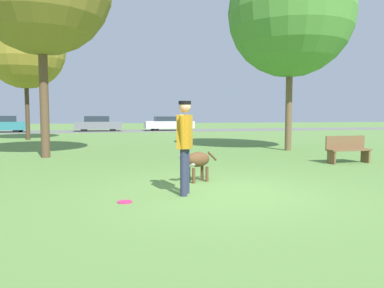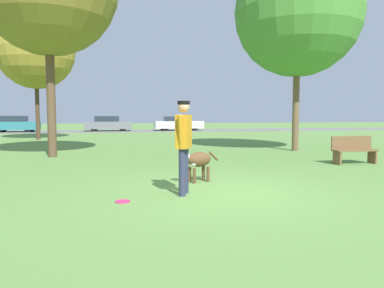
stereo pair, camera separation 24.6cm
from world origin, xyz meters
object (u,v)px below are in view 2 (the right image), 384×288
object	(u,v)px
dog	(197,160)
tree_far_left	(36,50)
person	(184,139)
park_bench	(354,149)
parked_car_teal	(15,124)
frisbee	(123,201)
parked_car_white	(178,123)
parked_car_grey	(108,124)
tree_near_right	(298,13)

from	to	relation	value
dog	tree_far_left	distance (m)	17.77
person	park_bench	distance (m)	6.80
dog	parked_car_teal	size ratio (longest dim) A/B	0.25
frisbee	parked_car_white	bearing A→B (deg)	78.41
dog	tree_far_left	bearing A→B (deg)	-90.70
parked_car_grey	frisbee	bearing A→B (deg)	-88.45
parked_car_grey	tree_near_right	bearing A→B (deg)	-68.94
person	parked_car_teal	size ratio (longest dim) A/B	0.45
person	tree_near_right	distance (m)	10.69
dog	person	bearing A→B (deg)	44.52
parked_car_teal	parked_car_white	bearing A→B (deg)	2.35
parked_car_grey	park_bench	size ratio (longest dim) A/B	2.94
tree_near_right	parked_car_white	world-z (taller)	tree_near_right
tree_far_left	person	bearing A→B (deg)	-71.49
parked_car_teal	parked_car_grey	distance (m)	7.84
parked_car_white	park_bench	distance (m)	24.91
frisbee	parked_car_teal	size ratio (longest dim) A/B	0.07
person	parked_car_grey	xyz separation A→B (m)	(-1.78, 28.27, -0.38)
parked_car_teal	parked_car_grey	bearing A→B (deg)	3.82
tree_far_left	park_bench	bearing A→B (deg)	-49.90
person	parked_car_teal	bearing A→B (deg)	41.65
dog	parked_car_white	world-z (taller)	parked_car_white
person	park_bench	size ratio (longest dim) A/B	1.24
tree_near_right	park_bench	xyz separation A→B (m)	(-0.21, -4.18, -5.15)
frisbee	park_bench	distance (m)	7.96
park_bench	parked_car_white	bearing A→B (deg)	90.45
tree_near_right	parked_car_grey	xyz separation A→B (m)	(-7.89, 20.78, -4.92)
person	dog	world-z (taller)	person
frisbee	parked_car_grey	distance (m)	28.66
dog	tree_near_right	world-z (taller)	tree_near_right
person	tree_far_left	world-z (taller)	tree_far_left
parked_car_white	parked_car_teal	bearing A→B (deg)	-179.49
frisbee	park_bench	xyz separation A→B (m)	(7.04, 3.68, 0.44)
person	tree_near_right	world-z (taller)	tree_near_right
dog	parked_car_teal	world-z (taller)	parked_car_teal
park_bench	person	bearing A→B (deg)	-152.99
parked_car_white	frisbee	bearing A→B (deg)	-102.17
frisbee	tree_near_right	distance (m)	12.07
frisbee	tree_far_left	world-z (taller)	tree_far_left
parked_car_teal	park_bench	size ratio (longest dim) A/B	2.77
tree_near_right	park_bench	size ratio (longest dim) A/B	5.77
dog	tree_far_left	xyz separation A→B (m)	(-6.26, 15.92, 4.83)
parked_car_teal	parked_car_grey	xyz separation A→B (m)	(7.84, 0.35, -0.01)
person	parked_car_teal	distance (m)	29.53
frisbee	parked_car_grey	world-z (taller)	parked_car_grey
frisbee	dog	bearing A→B (deg)	43.75
parked_car_grey	person	bearing A→B (deg)	-86.14
parked_car_white	parked_car_grey	bearing A→B (deg)	178.73
frisbee	parked_car_grey	size ratio (longest dim) A/B	0.06
parked_car_teal	parked_car_grey	world-z (taller)	parked_car_teal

